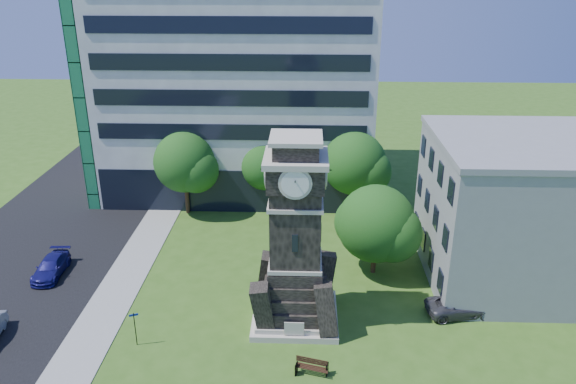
{
  "coord_description": "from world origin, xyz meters",
  "views": [
    {
      "loc": [
        3.66,
        -28.49,
        21.33
      ],
      "look_at": [
        2.33,
        7.61,
        6.49
      ],
      "focal_mm": 35.0,
      "sensor_mm": 36.0,
      "label": 1
    }
  ],
  "objects_px": {
    "park_bench": "(312,366)",
    "street_sign": "(135,325)",
    "car_east_lot": "(460,306)",
    "clock_tower": "(295,245)",
    "car_street_north": "(51,267)"
  },
  "relations": [
    {
      "from": "park_bench",
      "to": "street_sign",
      "type": "bearing_deg",
      "value": -176.55
    },
    {
      "from": "car_east_lot",
      "to": "park_bench",
      "type": "xyz_separation_m",
      "value": [
        -9.68,
        -6.1,
        -0.12
      ]
    },
    {
      "from": "park_bench",
      "to": "car_east_lot",
      "type": "bearing_deg",
      "value": 47.36
    },
    {
      "from": "park_bench",
      "to": "street_sign",
      "type": "distance_m",
      "value": 10.76
    },
    {
      "from": "clock_tower",
      "to": "park_bench",
      "type": "distance_m",
      "value": 7.22
    },
    {
      "from": "car_east_lot",
      "to": "car_street_north",
      "type": "bearing_deg",
      "value": 72.26
    },
    {
      "from": "clock_tower",
      "to": "park_bench",
      "type": "xyz_separation_m",
      "value": [
        1.06,
        -5.3,
        -4.78
      ]
    },
    {
      "from": "park_bench",
      "to": "street_sign",
      "type": "height_order",
      "value": "street_sign"
    },
    {
      "from": "car_east_lot",
      "to": "park_bench",
      "type": "bearing_deg",
      "value": 112.32
    },
    {
      "from": "park_bench",
      "to": "street_sign",
      "type": "xyz_separation_m",
      "value": [
        -10.5,
        2.17,
        0.91
      ]
    },
    {
      "from": "car_east_lot",
      "to": "street_sign",
      "type": "xyz_separation_m",
      "value": [
        -20.17,
        -3.93,
        0.79
      ]
    },
    {
      "from": "car_east_lot",
      "to": "park_bench",
      "type": "distance_m",
      "value": 11.44
    },
    {
      "from": "clock_tower",
      "to": "car_street_north",
      "type": "distance_m",
      "value": 19.21
    },
    {
      "from": "car_east_lot",
      "to": "street_sign",
      "type": "bearing_deg",
      "value": 91.11
    },
    {
      "from": "clock_tower",
      "to": "street_sign",
      "type": "xyz_separation_m",
      "value": [
        -9.44,
        -3.13,
        -3.87
      ]
    }
  ]
}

